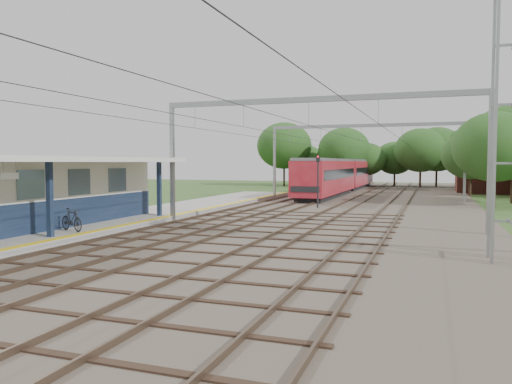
% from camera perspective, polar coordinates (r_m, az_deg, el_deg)
% --- Properties ---
extents(ground, '(160.00, 160.00, 0.00)m').
position_cam_1_polar(ground, '(14.94, -20.94, -10.49)').
color(ground, '#2D4C1E').
rests_on(ground, ground).
extents(ballast_bed, '(18.00, 90.00, 0.10)m').
position_cam_1_polar(ballast_bed, '(41.50, 11.95, -1.47)').
color(ballast_bed, '#473D33').
rests_on(ballast_bed, ground).
extents(platform, '(5.00, 52.00, 0.35)m').
position_cam_1_polar(platform, '(30.40, -14.53, -3.04)').
color(platform, gray).
rests_on(platform, ground).
extents(yellow_stripe, '(0.45, 52.00, 0.01)m').
position_cam_1_polar(yellow_stripe, '(29.18, -10.87, -2.90)').
color(yellow_stripe, yellow).
rests_on(yellow_stripe, platform).
extents(station_building, '(3.41, 18.00, 3.40)m').
position_cam_1_polar(station_building, '(25.75, -25.94, -0.24)').
color(station_building, beige).
rests_on(station_building, platform).
extents(canopy, '(6.40, 20.00, 3.44)m').
position_cam_1_polar(canopy, '(24.21, -25.89, 3.34)').
color(canopy, '#121F39').
rests_on(canopy, platform).
extents(rail_tracks, '(11.80, 88.00, 0.15)m').
position_cam_1_polar(rail_tracks, '(41.89, 8.56, -1.22)').
color(rail_tracks, brown).
rests_on(rail_tracks, ballast_bed).
extents(catenary_system, '(17.22, 88.00, 7.00)m').
position_cam_1_polar(catenary_system, '(36.83, 10.11, 6.44)').
color(catenary_system, gray).
rests_on(catenary_system, ground).
extents(tree_band, '(31.72, 30.88, 8.82)m').
position_cam_1_polar(tree_band, '(68.35, 14.92, 4.46)').
color(tree_band, '#382619').
rests_on(tree_band, ground).
extents(house_far, '(8.00, 6.12, 8.66)m').
position_cam_1_polar(house_far, '(63.32, 25.55, 2.81)').
color(house_far, brown).
rests_on(house_far, ground).
extents(bicycle, '(1.84, 1.12, 1.07)m').
position_cam_1_polar(bicycle, '(24.57, -20.33, -2.98)').
color(bicycle, black).
rests_on(bicycle, platform).
extents(train, '(2.90, 36.10, 3.81)m').
position_cam_1_polar(train, '(59.03, 9.87, 2.00)').
color(train, black).
rests_on(train, ballast_bed).
extents(signal_post, '(0.28, 0.25, 4.06)m').
position_cam_1_polar(signal_post, '(37.55, 7.09, 1.80)').
color(signal_post, black).
rests_on(signal_post, ground).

